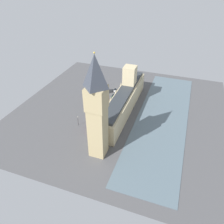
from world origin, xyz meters
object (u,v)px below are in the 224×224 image
(pedestrian_leading, at_px, (95,130))
(plane_tree_under_trees, at_px, (93,98))
(clock_tower, at_px, (97,108))
(pedestrian_midblock, at_px, (117,99))
(street_lamp_slot_10, at_px, (86,111))
(street_lamp_slot_11, at_px, (78,119))
(parliament_building, at_px, (124,99))
(car_yellow_cab_far_end, at_px, (103,111))
(car_white_by_river_gate, at_px, (115,90))
(plane_tree_corner, at_px, (102,86))
(double_decker_bus_near_tower, at_px, (105,102))
(car_dark_green_trailing, at_px, (113,96))
(double_decker_bus_kerbside, at_px, (93,123))
(pedestrian_opposite_hall, at_px, (122,90))

(pedestrian_leading, distance_m, plane_tree_under_trees, 28.77)
(clock_tower, xyz_separation_m, pedestrian_midblock, (8.53, -57.12, -28.96))
(street_lamp_slot_10, height_order, street_lamp_slot_11, street_lamp_slot_11)
(street_lamp_slot_10, bearing_deg, parliament_building, -142.72)
(car_yellow_cab_far_end, bearing_deg, parliament_building, -144.09)
(plane_tree_under_trees, bearing_deg, parliament_building, -168.32)
(car_white_by_river_gate, distance_m, plane_tree_corner, 13.56)
(car_white_by_river_gate, height_order, street_lamp_slot_10, street_lamp_slot_10)
(parliament_building, relative_size, plane_tree_under_trees, 7.74)
(street_lamp_slot_10, bearing_deg, car_white_by_river_gate, -99.78)
(pedestrian_midblock, distance_m, plane_tree_under_trees, 20.86)
(car_yellow_cab_far_end, relative_size, plane_tree_under_trees, 0.42)
(car_yellow_cab_far_end, relative_size, pedestrian_leading, 2.46)
(double_decker_bus_near_tower, distance_m, street_lamp_slot_11, 30.27)
(car_yellow_cab_far_end, xyz_separation_m, pedestrian_leading, (-3.15, 21.30, -0.13))
(clock_tower, height_order, plane_tree_under_trees, clock_tower)
(clock_tower, height_order, pedestrian_midblock, clock_tower)
(car_white_by_river_gate, distance_m, pedestrian_leading, 53.86)
(car_yellow_cab_far_end, height_order, pedestrian_midblock, car_yellow_cab_far_end)
(car_dark_green_trailing, relative_size, double_decker_bus_near_tower, 0.44)
(pedestrian_leading, bearing_deg, street_lamp_slot_11, -113.25)
(car_dark_green_trailing, relative_size, plane_tree_under_trees, 0.48)
(clock_tower, relative_size, double_decker_bus_kerbside, 5.44)
(car_white_by_river_gate, xyz_separation_m, plane_tree_corner, (7.76, 9.01, 6.52))
(pedestrian_midblock, height_order, street_lamp_slot_10, street_lamp_slot_10)
(car_yellow_cab_far_end, xyz_separation_m, pedestrian_midblock, (-4.00, -18.97, -0.13))
(parliament_building, relative_size, pedestrian_opposite_hall, 46.59)
(parliament_building, relative_size, double_decker_bus_near_tower, 7.19)
(car_dark_green_trailing, xyz_separation_m, pedestrian_leading, (-3.30, 44.07, -0.14))
(parliament_building, distance_m, double_decker_bus_near_tower, 15.96)
(car_yellow_cab_far_end, bearing_deg, street_lamp_slot_10, 45.13)
(pedestrian_midblock, bearing_deg, car_yellow_cab_far_end, 46.08)
(parliament_building, height_order, car_white_by_river_gate, parliament_building)
(car_white_by_river_gate, bearing_deg, plane_tree_corner, 50.05)
(car_white_by_river_gate, height_order, double_decker_bus_near_tower, double_decker_bus_near_tower)
(double_decker_bus_kerbside, height_order, pedestrian_opposite_hall, double_decker_bus_kerbside)
(car_dark_green_trailing, bearing_deg, car_white_by_river_gate, 99.11)
(parliament_building, height_order, car_yellow_cab_far_end, parliament_building)
(clock_tower, relative_size, street_lamp_slot_10, 9.53)
(clock_tower, xyz_separation_m, plane_tree_corner, (22.28, -61.45, -22.31))
(pedestrian_midblock, xyz_separation_m, street_lamp_slot_10, (12.97, 27.17, 3.48))
(clock_tower, distance_m, double_decker_bus_near_tower, 56.75)
(plane_tree_under_trees, bearing_deg, pedestrian_opposite_hall, -112.82)
(car_dark_green_trailing, bearing_deg, pedestrian_midblock, -44.18)
(plane_tree_under_trees, relative_size, street_lamp_slot_10, 1.62)
(pedestrian_opposite_hall, xyz_separation_m, plane_tree_under_trees, (12.58, 29.89, 6.64))
(car_dark_green_trailing, distance_m, pedestrian_opposite_hall, 11.73)
(car_yellow_cab_far_end, distance_m, double_decker_bus_kerbside, 17.77)
(street_lamp_slot_11, bearing_deg, double_decker_bus_near_tower, -104.58)
(car_white_by_river_gate, bearing_deg, pedestrian_midblock, 114.95)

